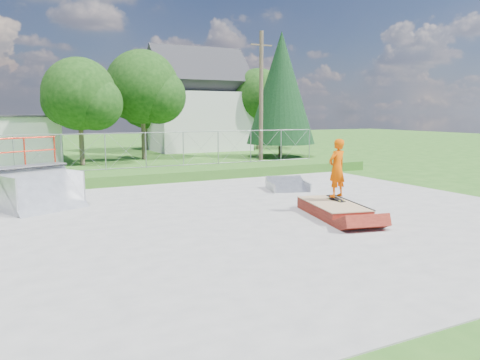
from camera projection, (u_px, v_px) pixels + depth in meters
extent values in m
plane|color=#285D1A|center=(240.00, 220.00, 14.46)|extent=(120.00, 120.00, 0.00)
cube|color=gray|center=(240.00, 219.00, 14.46)|extent=(20.00, 16.00, 0.04)
cube|color=#285D1A|center=(152.00, 175.00, 22.81)|extent=(24.00, 3.00, 0.50)
cube|color=maroon|center=(333.00, 210.00, 14.99)|extent=(1.95, 3.05, 0.39)
cube|color=tan|center=(333.00, 203.00, 14.96)|extent=(1.98, 3.08, 0.03)
cube|color=black|center=(336.00, 199.00, 15.41)|extent=(0.23, 0.80, 0.13)
imported|color=#EC5300|center=(337.00, 170.00, 15.28)|extent=(0.77, 0.59, 1.91)
cube|color=white|center=(197.00, 121.00, 41.08)|extent=(8.00, 6.00, 5.00)
cube|color=#2C2C30|center=(197.00, 82.00, 40.59)|extent=(8.40, 6.08, 6.08)
cylinder|color=brown|center=(261.00, 100.00, 27.84)|extent=(0.24, 0.24, 8.00)
cylinder|color=brown|center=(82.00, 146.00, 29.27)|extent=(0.30, 0.30, 2.45)
sphere|color=#12340E|center=(79.00, 94.00, 28.81)|extent=(4.48, 4.48, 4.48)
sphere|color=#12340E|center=(95.00, 103.00, 28.77)|extent=(3.36, 3.36, 3.36)
cylinder|color=brown|center=(144.00, 139.00, 33.03)|extent=(0.30, 0.30, 2.80)
sphere|color=#12340E|center=(142.00, 87.00, 32.50)|extent=(5.12, 5.12, 5.12)
sphere|color=#12340E|center=(158.00, 96.00, 32.46)|extent=(3.84, 3.84, 3.84)
cylinder|color=brown|center=(258.00, 135.00, 41.72)|extent=(0.30, 0.30, 2.62)
sphere|color=#12340E|center=(258.00, 96.00, 41.23)|extent=(4.80, 4.80, 4.80)
sphere|color=#12340E|center=(270.00, 103.00, 41.19)|extent=(3.60, 3.60, 3.60)
cylinder|color=brown|center=(147.00, 138.00, 41.26)|extent=(0.30, 0.30, 2.10)
sphere|color=#12340E|center=(146.00, 107.00, 40.86)|extent=(3.84, 3.84, 3.84)
sphere|color=#12340E|center=(156.00, 112.00, 40.83)|extent=(2.88, 2.88, 2.88)
cylinder|color=brown|center=(280.00, 149.00, 34.75)|extent=(0.28, 0.28, 1.20)
cone|color=black|center=(281.00, 88.00, 34.11)|extent=(5.04, 5.04, 8.10)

